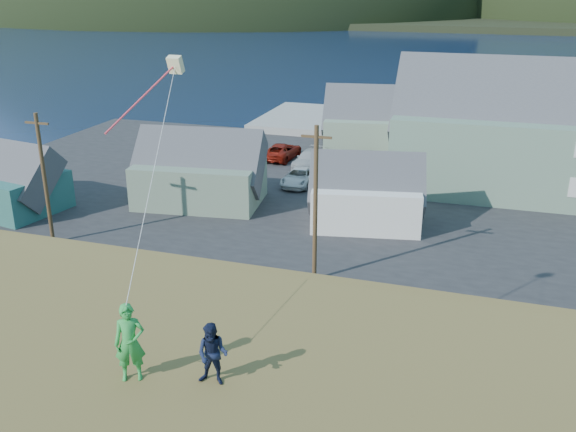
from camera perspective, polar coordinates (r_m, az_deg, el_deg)
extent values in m
plane|color=#0A1638|center=(33.56, 5.69, -7.40)|extent=(900.00, 900.00, 0.00)
cube|color=#4C3D19|center=(31.82, 4.90, -8.94)|extent=(110.00, 8.00, 0.10)
cube|color=#28282B|center=(49.01, 10.03, 1.65)|extent=(72.00, 36.00, 0.12)
cube|color=gray|center=(71.73, 8.01, 8.10)|extent=(26.00, 14.00, 0.90)
cube|color=black|center=(359.42, 17.79, 17.29)|extent=(900.00, 320.00, 2.00)
ellipsoid|color=black|center=(383.10, -19.14, 17.45)|extent=(240.00, 216.00, 108.00)
ellipsoid|color=black|center=(315.61, -5.90, 17.97)|extent=(260.00, 234.00, 143.00)
ellipsoid|color=black|center=(330.38, 14.08, 17.61)|extent=(200.00, 180.00, 100.00)
cube|color=#29605A|center=(49.34, -23.58, 2.04)|extent=(7.97, 6.52, 2.68)
cube|color=#47474C|center=(48.79, -23.92, 4.33)|extent=(8.43, 6.48, 5.22)
cube|color=slate|center=(46.96, -7.82, 3.00)|extent=(9.36, 6.85, 3.09)
cube|color=#47474C|center=(46.33, -7.96, 5.73)|extent=(9.83, 6.74, 5.61)
cube|color=white|center=(42.77, 6.95, 1.06)|extent=(7.79, 6.20, 2.79)
cube|color=#47474C|center=(42.12, 7.07, 3.74)|extent=(8.27, 6.25, 4.93)
cube|color=gray|center=(60.22, 8.75, 7.08)|extent=(11.92, 8.21, 3.53)
cube|color=#47474C|center=(59.65, 8.89, 9.66)|extent=(12.39, 8.18, 6.52)
cylinder|color=#47331E|center=(41.32, -20.81, 3.03)|extent=(0.24, 0.24, 8.12)
cylinder|color=#47331E|center=(33.65, 2.45, 0.95)|extent=(0.24, 0.24, 8.55)
imported|color=navy|center=(55.25, 12.32, 4.48)|extent=(1.70, 4.34, 1.41)
imported|color=#ADADB2|center=(52.49, -4.88, 3.98)|extent=(1.91, 4.12, 1.31)
imported|color=black|center=(50.24, 6.73, 3.22)|extent=(2.09, 4.95, 1.43)
imported|color=#B7B7B7|center=(55.86, 1.95, 5.12)|extent=(2.41, 5.00, 1.40)
imported|color=slate|center=(61.44, -5.89, 6.51)|extent=(1.70, 4.66, 1.53)
imported|color=black|center=(56.55, 7.28, 5.15)|extent=(1.68, 4.09, 1.39)
imported|color=red|center=(55.17, -11.65, 4.53)|extent=(2.04, 4.39, 1.46)
imported|color=navy|center=(50.10, 10.08, 2.96)|extent=(1.89, 4.11, 1.37)
imported|color=silver|center=(50.89, 1.05, 3.52)|extent=(2.21, 4.72, 1.31)
imported|color=maroon|center=(58.26, -0.54, 5.79)|extent=(2.68, 5.26, 1.42)
imported|color=green|center=(14.78, -13.89, -10.87)|extent=(0.80, 0.70, 1.85)
imported|color=#141B37|center=(14.41, -6.71, -12.11)|extent=(0.76, 0.61, 1.47)
cube|color=#F2EEB8|center=(21.48, -9.98, 13.11)|extent=(0.46, 0.43, 0.60)
cylinder|color=#FB4252|center=(20.83, -12.91, 10.17)|extent=(0.06, 0.06, 3.31)
cylinder|color=white|center=(17.61, -11.68, 4.81)|extent=(0.02, 0.02, 9.64)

